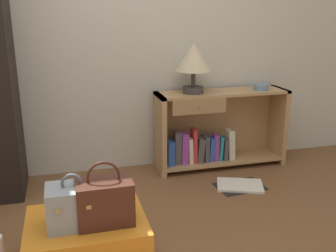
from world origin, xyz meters
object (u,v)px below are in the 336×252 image
object	(u,v)px
handbag	(105,201)
open_book_on_floor	(240,186)
suitcase_large	(87,241)
bowl	(261,87)
table_lamp	(194,60)
bookshelf	(214,131)
train_case	(73,206)

from	to	relation	value
handbag	open_book_on_floor	xyz separation A→B (m)	(1.10, 0.70, -0.37)
suitcase_large	bowl	bearing A→B (deg)	34.69
suitcase_large	open_book_on_floor	size ratio (longest dim) A/B	1.53
table_lamp	suitcase_large	bearing A→B (deg)	-130.87
suitcase_large	open_book_on_floor	xyz separation A→B (m)	(1.20, 0.65, -0.12)
bowl	handbag	world-z (taller)	bowl
bookshelf	open_book_on_floor	world-z (taller)	bookshelf
bowl	handbag	size ratio (longest dim) A/B	0.40
suitcase_large	handbag	world-z (taller)	handbag
train_case	open_book_on_floor	xyz separation A→B (m)	(1.26, 0.69, -0.36)
bookshelf	suitcase_large	size ratio (longest dim) A/B	1.79
table_lamp	open_book_on_floor	bearing A→B (deg)	-62.25
bowl	handbag	xyz separation A→B (m)	(-1.46, -1.13, -0.31)
handbag	suitcase_large	bearing A→B (deg)	153.04
table_lamp	train_case	bearing A→B (deg)	-131.67
table_lamp	train_case	world-z (taller)	table_lamp
table_lamp	train_case	xyz separation A→B (m)	(-1.02, -1.15, -0.56)
open_book_on_floor	train_case	bearing A→B (deg)	-151.27
table_lamp	bookshelf	bearing A→B (deg)	3.12
bookshelf	train_case	distance (m)	1.69
suitcase_large	bookshelf	bearing A→B (deg)	43.93
open_book_on_floor	table_lamp	bearing A→B (deg)	117.75
bowl	train_case	bearing A→B (deg)	-145.44
bowl	suitcase_large	bearing A→B (deg)	-145.31
handbag	bookshelf	bearing A→B (deg)	47.65
train_case	open_book_on_floor	distance (m)	1.48
table_lamp	handbag	size ratio (longest dim) A/B	1.19
bowl	open_book_on_floor	distance (m)	0.87
suitcase_large	table_lamp	bearing A→B (deg)	49.13
bookshelf	handbag	distance (m)	1.59
table_lamp	bowl	distance (m)	0.64
bowl	train_case	distance (m)	1.99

